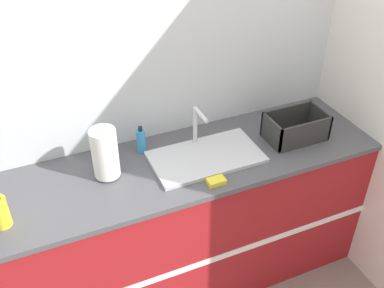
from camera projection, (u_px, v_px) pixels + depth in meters
wall_back at (156, 72)px, 2.37m from camera, size 4.56×0.06×2.60m
wall_right at (364, 60)px, 2.49m from camera, size 0.06×2.59×2.60m
counter_cabinet at (181, 225)px, 2.61m from camera, size 2.19×0.61×0.92m
sink at (206, 155)px, 2.37m from camera, size 0.58×0.33×0.24m
paper_towel_roll at (105, 154)px, 2.18m from camera, size 0.13×0.13×0.27m
dish_rack at (295, 129)px, 2.50m from camera, size 0.33×0.20×0.15m
soap_dispenser at (141, 141)px, 2.39m from camera, size 0.05×0.05×0.16m
sponge at (216, 181)px, 2.20m from camera, size 0.09×0.06×0.02m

